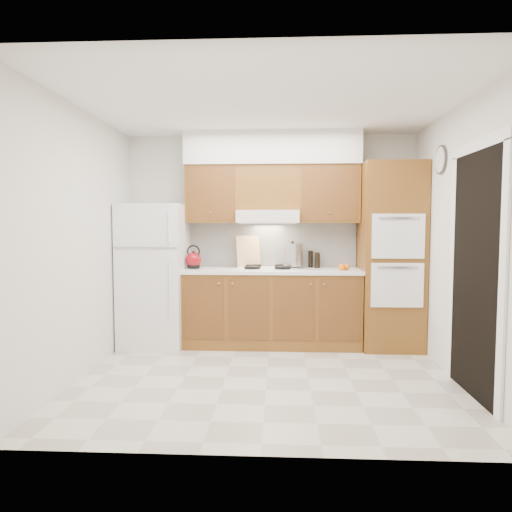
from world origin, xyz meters
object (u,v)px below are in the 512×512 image
(oven_cabinet, at_px, (390,256))
(kettle, at_px, (194,260))
(fridge, at_px, (154,275))
(stock_pot, at_px, (292,255))

(oven_cabinet, bearing_deg, kettle, 179.93)
(oven_cabinet, bearing_deg, fridge, -179.30)
(stock_pot, bearing_deg, kettle, -174.34)
(fridge, bearing_deg, stock_pot, 5.35)
(kettle, bearing_deg, fridge, -154.38)
(oven_cabinet, height_order, stock_pot, oven_cabinet)
(kettle, distance_m, stock_pot, 1.21)
(kettle, relative_size, stock_pot, 0.71)
(kettle, height_order, stock_pot, stock_pot)
(fridge, bearing_deg, oven_cabinet, 0.70)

